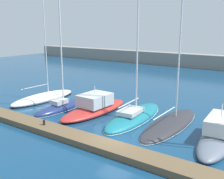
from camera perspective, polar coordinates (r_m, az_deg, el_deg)
The scene contains 9 objects.
ground_plane at distance 20.72m, azimuth 0.94°, elevation -11.33°, with size 120.00×120.00×0.00m, color navy.
dock_pier at distance 19.54m, azimuth -1.47°, elevation -12.14°, with size 34.56×1.79×0.49m, color brown.
sailboat_white_nearest at distance 33.12m, azimuth -14.47°, elevation -1.70°, with size 3.02×9.08×18.25m.
sailboat_navy_second at distance 29.07m, azimuth -10.91°, elevation -3.70°, with size 2.13×7.09×12.12m.
motorboat_red_third at distance 27.55m, azimuth -3.63°, elevation -3.72°, with size 3.42×9.39×3.01m.
sailboat_teal_fourth at distance 25.88m, azimuth 4.74°, elevation -5.67°, with size 3.54×10.08×16.84m.
sailboat_charcoal_fifth at distance 24.63m, azimuth 12.41°, elevation -7.11°, with size 2.96×10.23×17.18m.
motorboat_slate_sixth at distance 22.36m, azimuth 21.95°, elevation -9.00°, with size 2.81×8.80×3.25m.
dock_bollard at distance 23.46m, azimuth -14.39°, elevation -6.88°, with size 0.20×0.20×0.44m, color black.
Camera 1 is at (10.44, -15.67, 8.65)m, focal length 42.57 mm.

